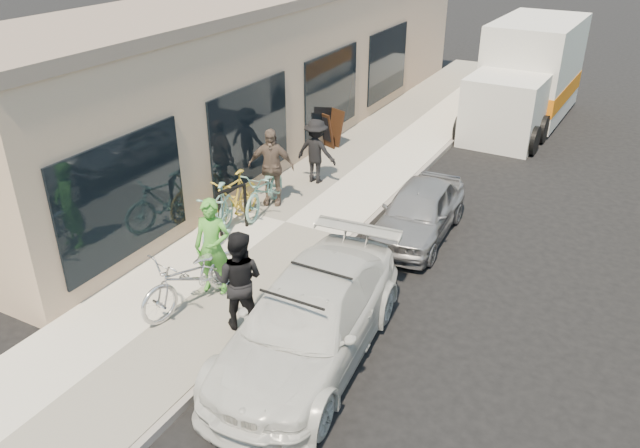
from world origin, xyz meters
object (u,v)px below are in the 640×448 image
at_px(bike_rack, 233,205).
at_px(bystander_b, 271,167).
at_px(sandwich_board, 329,128).
at_px(bystander_a, 316,151).
at_px(tandem_bike, 193,277).
at_px(man_standing, 239,280).
at_px(moving_truck, 527,78).
at_px(cruiser_bike_a, 218,215).
at_px(sedan_silver, 419,211).
at_px(woman_rider, 213,247).
at_px(cruiser_bike_c, 233,199).
at_px(sedan_white, 309,321).
at_px(cruiser_bike_b, 265,190).

height_order(bike_rack, bystander_b, bystander_b).
xyz_separation_m(sandwich_board, bystander_a, (0.90, -2.39, 0.28)).
bearing_deg(tandem_bike, man_standing, 6.77).
relative_size(moving_truck, man_standing, 3.74).
distance_m(tandem_bike, bystander_b, 4.22).
relative_size(man_standing, bystander_b, 0.96).
xyz_separation_m(bike_rack, cruiser_bike_a, (-0.03, -0.46, -0.04)).
xyz_separation_m(sedan_silver, cruiser_bike_a, (-3.38, -2.34, 0.14)).
bearing_deg(bystander_a, woman_rider, 98.56).
bearing_deg(bike_rack, cruiser_bike_a, -93.79).
xyz_separation_m(man_standing, bystander_a, (-1.75, 5.73, -0.06)).
distance_m(bike_rack, cruiser_bike_c, 0.42).
xyz_separation_m(bike_rack, woman_rider, (1.02, -2.00, 0.27)).
bearing_deg(tandem_bike, woman_rider, 98.23).
bearing_deg(sandwich_board, cruiser_bike_a, -62.69).
bearing_deg(cruiser_bike_c, man_standing, -52.12).
relative_size(sedan_silver, woman_rider, 1.91).
bearing_deg(cruiser_bike_a, sandwich_board, 77.82).
bearing_deg(bike_rack, tandem_bike, -68.65).
xyz_separation_m(sedan_white, bystander_b, (-3.31, 4.19, 0.37)).
distance_m(bystander_a, bystander_b, 1.59).
distance_m(sandwich_board, bystander_b, 4.01).
xyz_separation_m(sedan_white, sedan_silver, (0.08, 4.52, -0.09)).
bearing_deg(tandem_bike, bystander_b, 116.09).
height_order(sedan_silver, moving_truck, moving_truck).
height_order(moving_truck, man_standing, moving_truck).
height_order(sedan_silver, cruiser_bike_b, sedan_silver).
bearing_deg(sandwich_board, bystander_b, -59.86).
bearing_deg(moving_truck, cruiser_bike_a, -105.31).
bearing_deg(tandem_bike, moving_truck, 91.21).
distance_m(bike_rack, bystander_b, 1.57).
height_order(moving_truck, bystander_a, moving_truck).
bearing_deg(cruiser_bike_b, woman_rider, -81.43).
bearing_deg(sedan_silver, sedan_white, -93.74).
distance_m(cruiser_bike_b, cruiser_bike_c, 0.85).
xyz_separation_m(bike_rack, sedan_white, (3.27, -2.64, -0.09)).
height_order(woman_rider, man_standing, woman_rider).
relative_size(moving_truck, cruiser_bike_c, 3.50).
bearing_deg(sedan_silver, cruiser_bike_a, -148.04).
relative_size(sedan_white, bystander_a, 2.97).
relative_size(sandwich_board, moving_truck, 0.16).
relative_size(moving_truck, cruiser_bike_a, 3.39).
height_order(woman_rider, bystander_a, woman_rider).
relative_size(cruiser_bike_a, bystander_a, 1.18).
relative_size(tandem_bike, cruiser_bike_a, 1.12).
height_order(sandwich_board, tandem_bike, tandem_bike).
bearing_deg(sedan_white, sedan_silver, 83.60).
xyz_separation_m(tandem_bike, bystander_b, (-1.03, 4.08, 0.33)).
bearing_deg(woman_rider, sandwich_board, 85.61).
bearing_deg(cruiser_bike_a, woman_rider, -73.59).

